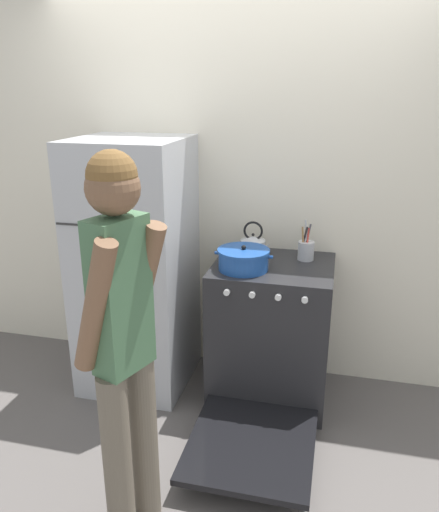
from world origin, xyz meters
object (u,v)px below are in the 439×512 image
Objects in this scene: dutch_oven_pot at (243,259)px; person at (123,336)px; refrigerator at (136,266)px; stove_range at (270,334)px; tea_kettle at (253,245)px; utensil_jar at (306,250)px.

person reaches higher than dutch_oven_pot.
person is at bearing -104.53° from dutch_oven_pot.
refrigerator reaches higher than stove_range.
tea_kettle is 0.13× the size of person.
refrigerator is 1.20× the size of stove_range.
stove_range is 5.95× the size of tea_kettle.
stove_range is 5.33× the size of utensil_jar.
refrigerator is 4.72× the size of dutch_oven_pot.
refrigerator is at bearing 179.12° from stove_range.
dutch_oven_pot is at bearing -142.85° from utensil_jar.
person is (0.45, -1.19, 0.17)m from refrigerator.
tea_kettle is (-0.15, 0.17, 0.53)m from stove_range.
tea_kettle is at bearing 132.31° from stove_range.
tea_kettle is (0.01, 0.26, 0.01)m from dutch_oven_pot.
person reaches higher than stove_range.
refrigerator is at bearing -171.66° from utensil_jar.
person reaches higher than tea_kettle.
stove_range is 0.55m from dutch_oven_pot.
stove_range is at bearing -136.52° from utensil_jar.
dutch_oven_pot is 0.20× the size of person.
utensil_jar is at bearing 8.34° from refrigerator.
refrigerator reaches higher than tea_kettle.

